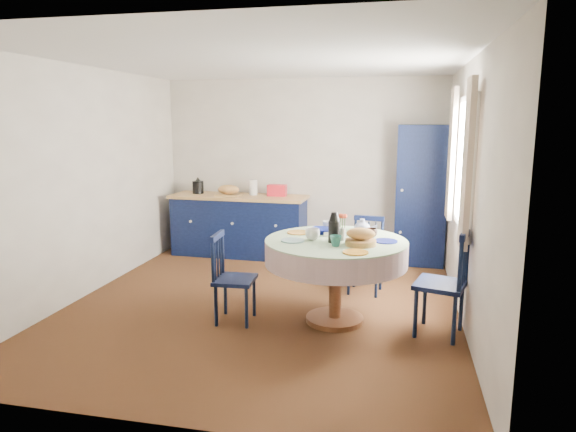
{
  "coord_description": "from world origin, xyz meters",
  "views": [
    {
      "loc": [
        1.35,
        -4.99,
        1.92
      ],
      "look_at": [
        0.23,
        0.2,
        0.92
      ],
      "focal_mm": 32.0,
      "sensor_mm": 36.0,
      "label": 1
    }
  ],
  "objects_px": {
    "kitchen_counter": "(239,224)",
    "mug_a": "(313,234)",
    "mug_b": "(336,241)",
    "cobalt_bowl": "(322,231)",
    "chair_far": "(366,254)",
    "pantry_cabinet": "(421,195)",
    "mug_d": "(328,226)",
    "dining_table": "(336,253)",
    "mug_c": "(372,233)",
    "chair_right": "(445,282)",
    "chair_left": "(231,277)"
  },
  "relations": [
    {
      "from": "kitchen_counter",
      "to": "mug_a",
      "type": "height_order",
      "value": "kitchen_counter"
    },
    {
      "from": "mug_b",
      "to": "cobalt_bowl",
      "type": "relative_size",
      "value": 0.46
    },
    {
      "from": "chair_far",
      "to": "mug_b",
      "type": "bearing_deg",
      "value": -92.23
    },
    {
      "from": "pantry_cabinet",
      "to": "mug_d",
      "type": "xyz_separation_m",
      "value": [
        -0.99,
        -1.91,
        -0.07
      ]
    },
    {
      "from": "dining_table",
      "to": "cobalt_bowl",
      "type": "relative_size",
      "value": 5.89
    },
    {
      "from": "kitchen_counter",
      "to": "mug_d",
      "type": "height_order",
      "value": "kitchen_counter"
    },
    {
      "from": "dining_table",
      "to": "mug_c",
      "type": "distance_m",
      "value": 0.4
    },
    {
      "from": "chair_far",
      "to": "mug_d",
      "type": "xyz_separation_m",
      "value": [
        -0.36,
        -0.58,
        0.43
      ]
    },
    {
      "from": "mug_a",
      "to": "chair_right",
      "type": "bearing_deg",
      "value": -2.71
    },
    {
      "from": "dining_table",
      "to": "chair_far",
      "type": "distance_m",
      "value": 1.03
    },
    {
      "from": "cobalt_bowl",
      "to": "mug_a",
      "type": "bearing_deg",
      "value": -100.07
    },
    {
      "from": "kitchen_counter",
      "to": "mug_c",
      "type": "distance_m",
      "value": 2.86
    },
    {
      "from": "pantry_cabinet",
      "to": "mug_b",
      "type": "height_order",
      "value": "pantry_cabinet"
    },
    {
      "from": "kitchen_counter",
      "to": "mug_b",
      "type": "distance_m",
      "value": 3.0
    },
    {
      "from": "chair_left",
      "to": "mug_a",
      "type": "distance_m",
      "value": 0.89
    },
    {
      "from": "chair_far",
      "to": "mug_d",
      "type": "height_order",
      "value": "mug_d"
    },
    {
      "from": "chair_left",
      "to": "chair_right",
      "type": "distance_m",
      "value": 1.98
    },
    {
      "from": "chair_right",
      "to": "dining_table",
      "type": "bearing_deg",
      "value": -80.61
    },
    {
      "from": "dining_table",
      "to": "mug_a",
      "type": "bearing_deg",
      "value": -168.17
    },
    {
      "from": "mug_d",
      "to": "chair_left",
      "type": "bearing_deg",
      "value": -145.68
    },
    {
      "from": "mug_d",
      "to": "dining_table",
      "type": "bearing_deg",
      "value": -70.27
    },
    {
      "from": "mug_c",
      "to": "cobalt_bowl",
      "type": "relative_size",
      "value": 0.48
    },
    {
      "from": "mug_c",
      "to": "chair_right",
      "type": "bearing_deg",
      "value": -23.09
    },
    {
      "from": "mug_a",
      "to": "mug_d",
      "type": "bearing_deg",
      "value": 79.25
    },
    {
      "from": "chair_left",
      "to": "cobalt_bowl",
      "type": "distance_m",
      "value": 1.0
    },
    {
      "from": "dining_table",
      "to": "mug_a",
      "type": "distance_m",
      "value": 0.29
    },
    {
      "from": "chair_far",
      "to": "mug_b",
      "type": "height_order",
      "value": "mug_b"
    },
    {
      "from": "chair_right",
      "to": "pantry_cabinet",
      "type": "bearing_deg",
      "value": -161.38
    },
    {
      "from": "kitchen_counter",
      "to": "mug_c",
      "type": "relative_size",
      "value": 17.83
    },
    {
      "from": "dining_table",
      "to": "chair_far",
      "type": "height_order",
      "value": "dining_table"
    },
    {
      "from": "pantry_cabinet",
      "to": "dining_table",
      "type": "height_order",
      "value": "pantry_cabinet"
    },
    {
      "from": "chair_left",
      "to": "chair_far",
      "type": "relative_size",
      "value": 1.02
    },
    {
      "from": "dining_table",
      "to": "chair_left",
      "type": "distance_m",
      "value": 1.03
    },
    {
      "from": "pantry_cabinet",
      "to": "chair_right",
      "type": "distance_m",
      "value": 2.45
    },
    {
      "from": "kitchen_counter",
      "to": "mug_b",
      "type": "height_order",
      "value": "kitchen_counter"
    },
    {
      "from": "mug_b",
      "to": "mug_c",
      "type": "height_order",
      "value": "mug_b"
    },
    {
      "from": "mug_b",
      "to": "mug_d",
      "type": "xyz_separation_m",
      "value": [
        -0.16,
        0.64,
        0.0
      ]
    },
    {
      "from": "chair_right",
      "to": "chair_left",
      "type": "bearing_deg",
      "value": -72.16
    },
    {
      "from": "kitchen_counter",
      "to": "mug_b",
      "type": "bearing_deg",
      "value": -53.84
    },
    {
      "from": "kitchen_counter",
      "to": "chair_far",
      "type": "bearing_deg",
      "value": -31.53
    },
    {
      "from": "chair_right",
      "to": "mug_c",
      "type": "xyz_separation_m",
      "value": [
        -0.68,
        0.29,
        0.36
      ]
    },
    {
      "from": "dining_table",
      "to": "pantry_cabinet",
      "type": "bearing_deg",
      "value": 69.67
    },
    {
      "from": "dining_table",
      "to": "chair_left",
      "type": "height_order",
      "value": "dining_table"
    },
    {
      "from": "pantry_cabinet",
      "to": "chair_left",
      "type": "bearing_deg",
      "value": -123.57
    },
    {
      "from": "chair_left",
      "to": "mug_d",
      "type": "height_order",
      "value": "mug_d"
    },
    {
      "from": "mug_b",
      "to": "mug_c",
      "type": "distance_m",
      "value": 0.52
    },
    {
      "from": "chair_right",
      "to": "cobalt_bowl",
      "type": "relative_size",
      "value": 4.31
    },
    {
      "from": "chair_right",
      "to": "chair_far",
      "type": "bearing_deg",
      "value": -129.02
    },
    {
      "from": "mug_b",
      "to": "mug_d",
      "type": "distance_m",
      "value": 0.66
    },
    {
      "from": "kitchen_counter",
      "to": "cobalt_bowl",
      "type": "relative_size",
      "value": 8.61
    }
  ]
}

